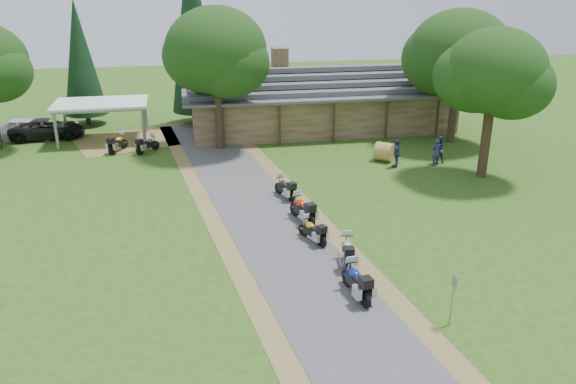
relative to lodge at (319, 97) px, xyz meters
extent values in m
plane|color=#2B4E16|center=(-6.00, -24.00, -2.45)|extent=(120.00, 120.00, 0.00)
plane|color=#3E3E41|center=(-6.50, -20.00, -2.45)|extent=(51.95, 51.95, 0.00)
imported|color=white|center=(-22.11, 0.54, -1.43)|extent=(3.06, 6.31, 2.04)
imported|color=black|center=(-20.73, 0.45, -1.33)|extent=(2.93, 6.01, 2.24)
imported|color=navy|center=(5.11, -10.80, -1.42)|extent=(0.69, 0.59, 2.07)
imported|color=navy|center=(5.48, -10.35, -1.38)|extent=(0.64, 0.49, 2.13)
imported|color=navy|center=(2.50, -10.68, -1.37)|extent=(0.70, 0.76, 2.17)
cylinder|color=olive|center=(2.20, -9.31, -1.84)|extent=(1.65, 1.66, 1.23)
cone|color=black|center=(-9.49, 3.16, 4.82)|extent=(4.04, 4.04, 14.55)
cone|color=black|center=(-18.39, 4.34, 2.48)|extent=(3.36, 3.36, 9.85)
camera|label=1|loc=(-10.45, -42.89, 9.03)|focal=35.00mm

